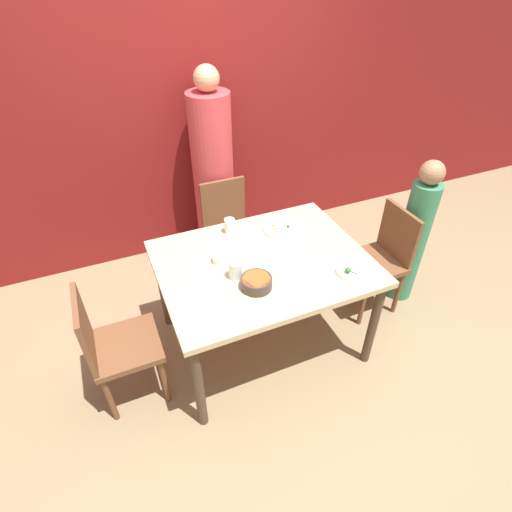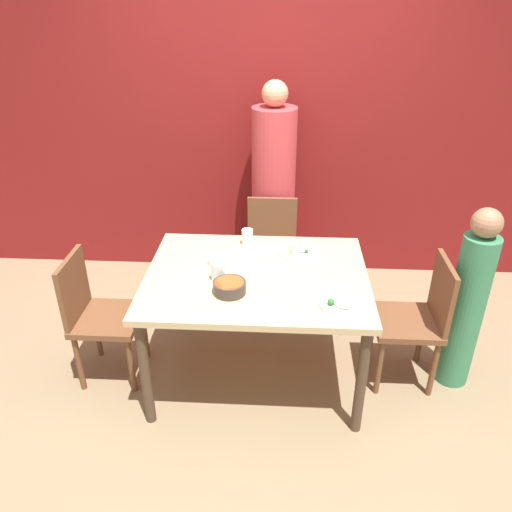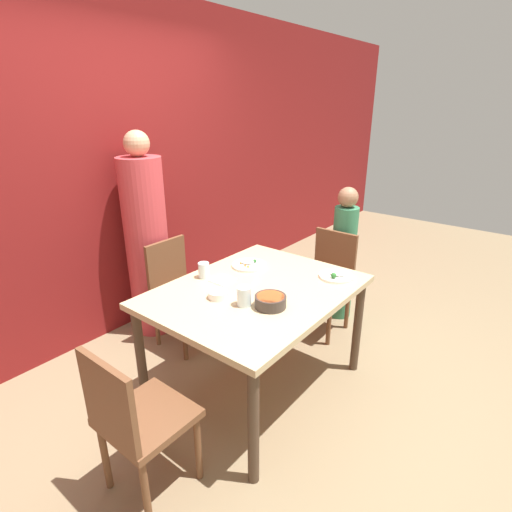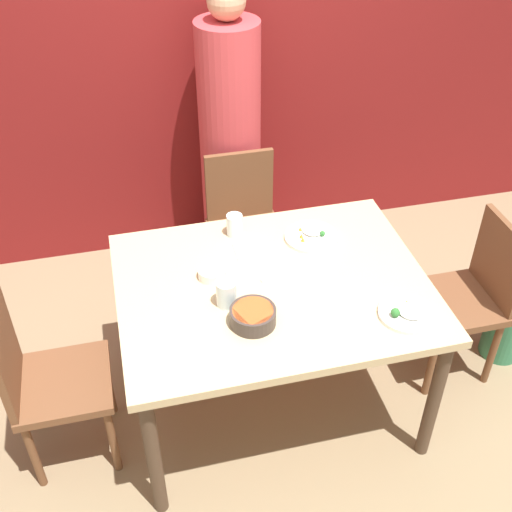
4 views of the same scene
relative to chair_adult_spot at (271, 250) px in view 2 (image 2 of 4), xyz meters
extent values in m
plane|color=#847051|center=(-0.07, -0.85, -0.47)|extent=(10.00, 10.00, 0.00)
cube|color=maroon|center=(-0.07, 0.62, 0.88)|extent=(10.00, 0.06, 2.70)
cube|color=tan|center=(-0.07, -0.85, 0.27)|extent=(1.33, 1.03, 0.04)
cylinder|color=#4C3828|center=(-0.67, -1.31, -0.11)|extent=(0.06, 0.06, 0.72)
cylinder|color=#4C3828|center=(0.54, -1.31, -0.11)|extent=(0.06, 0.06, 0.72)
cylinder|color=#4C3828|center=(-0.67, -0.40, -0.11)|extent=(0.06, 0.06, 0.72)
cylinder|color=#4C3828|center=(0.54, -0.40, -0.11)|extent=(0.06, 0.06, 0.72)
cube|color=brown|center=(0.00, -0.07, -0.04)|extent=(0.40, 0.40, 0.04)
cube|color=brown|center=(0.00, 0.12, 0.18)|extent=(0.38, 0.03, 0.41)
cylinder|color=brown|center=(-0.16, -0.23, -0.27)|extent=(0.04, 0.04, 0.41)
cylinder|color=brown|center=(0.17, -0.23, -0.27)|extent=(0.04, 0.04, 0.41)
cylinder|color=brown|center=(-0.16, 0.10, -0.27)|extent=(0.04, 0.04, 0.41)
cylinder|color=brown|center=(0.17, 0.10, -0.27)|extent=(0.04, 0.04, 0.41)
cube|color=brown|center=(0.87, -0.83, -0.04)|extent=(0.40, 0.40, 0.04)
cube|color=brown|center=(1.05, -0.83, 0.18)|extent=(0.03, 0.38, 0.41)
cylinder|color=brown|center=(0.70, -0.67, -0.27)|extent=(0.04, 0.04, 0.41)
cylinder|color=brown|center=(0.70, -1.00, -0.27)|extent=(0.04, 0.04, 0.41)
cylinder|color=brown|center=(1.03, -0.67, -0.27)|extent=(0.04, 0.04, 0.41)
cylinder|color=brown|center=(1.03, -1.00, -0.27)|extent=(0.04, 0.04, 0.41)
cube|color=brown|center=(-1.00, -0.90, -0.04)|extent=(0.40, 0.40, 0.04)
cube|color=brown|center=(-1.18, -0.90, 0.18)|extent=(0.03, 0.38, 0.41)
cylinder|color=brown|center=(-0.83, -1.07, -0.27)|extent=(0.04, 0.04, 0.41)
cylinder|color=brown|center=(-0.83, -0.74, -0.27)|extent=(0.04, 0.04, 0.41)
cylinder|color=brown|center=(-1.16, -1.07, -0.27)|extent=(0.04, 0.04, 0.41)
cylinder|color=brown|center=(-1.16, -0.74, -0.27)|extent=(0.04, 0.04, 0.41)
cylinder|color=#C63D42|center=(0.00, 0.35, 0.27)|extent=(0.35, 0.35, 1.48)
sphere|color=tan|center=(0.00, 0.35, 1.11)|extent=(0.20, 0.20, 0.20)
cylinder|color=#387F56|center=(1.21, -0.83, 0.04)|extent=(0.21, 0.21, 1.03)
sphere|color=#9E7051|center=(1.21, -0.83, 0.65)|extent=(0.17, 0.17, 0.17)
cylinder|color=#3D332D|center=(-0.21, -1.06, 0.32)|extent=(0.19, 0.19, 0.07)
cylinder|color=#BC5123|center=(-0.21, -1.06, 0.35)|extent=(0.16, 0.16, 0.01)
cylinder|color=white|center=(0.19, -0.58, 0.30)|extent=(0.25, 0.25, 0.02)
ellipsoid|color=white|center=(0.21, -0.55, 0.31)|extent=(0.10, 0.10, 0.02)
cone|color=orange|center=(0.14, -0.59, 0.32)|extent=(0.02, 0.02, 0.02)
sphere|color=#2D702D|center=(0.24, -0.60, 0.32)|extent=(0.03, 0.03, 0.03)
cone|color=orange|center=(0.14, -0.62, 0.31)|extent=(0.02, 0.02, 0.02)
cone|color=orange|center=(0.15, -0.53, 0.32)|extent=(0.02, 0.02, 0.02)
cylinder|color=white|center=(0.41, -1.17, 0.30)|extent=(0.23, 0.23, 0.02)
ellipsoid|color=white|center=(0.42, -1.17, 0.31)|extent=(0.11, 0.11, 0.02)
cone|color=orange|center=(0.42, -1.13, 0.32)|extent=(0.01, 0.01, 0.03)
sphere|color=#2D702D|center=(0.35, -1.18, 0.32)|extent=(0.04, 0.04, 0.04)
cylinder|color=white|center=(-0.31, -0.75, 0.31)|extent=(0.12, 0.12, 0.04)
cylinder|color=white|center=(-0.31, -0.75, 0.33)|extent=(0.11, 0.11, 0.01)
cylinder|color=silver|center=(-0.29, -0.93, 0.34)|extent=(0.08, 0.08, 0.12)
cylinder|color=silver|center=(-0.15, -0.46, 0.34)|extent=(0.07, 0.07, 0.11)
cube|color=white|center=(-0.11, -0.59, 0.29)|extent=(0.14, 0.14, 0.01)
cube|color=silver|center=(-0.03, -0.79, 0.29)|extent=(0.18, 0.08, 0.01)
camera|label=1|loc=(-0.90, -2.67, 1.87)|focal=28.00mm
camera|label=2|loc=(0.08, -3.41, 1.81)|focal=35.00mm
camera|label=3|loc=(-1.88, -2.27, 1.41)|focal=28.00mm
camera|label=4|loc=(-0.63, -2.85, 2.08)|focal=45.00mm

